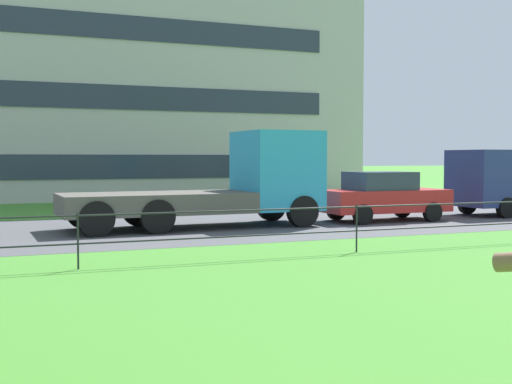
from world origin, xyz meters
TOP-DOWN VIEW (x-y plane):
  - street_strip at (0.00, 20.42)m, footprint 80.00×7.92m
  - park_fence at (0.00, 14.41)m, footprint 39.55×0.04m
  - flatbed_truck_far_right at (2.14, 20.31)m, footprint 7.36×2.61m
  - car_red_right at (7.10, 20.04)m, footprint 4.00×1.82m
  - apartment_building_background at (-2.49, 37.69)m, footprint 33.23×10.35m

SIDE VIEW (x-z plane):
  - street_strip at x=0.00m, z-range 0.00..0.01m
  - park_fence at x=0.00m, z-range 0.18..1.18m
  - car_red_right at x=7.10m, z-range 0.01..1.55m
  - flatbed_truck_far_right at x=2.14m, z-range -0.16..2.59m
  - apartment_building_background at x=-2.49m, z-range 0.01..19.34m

